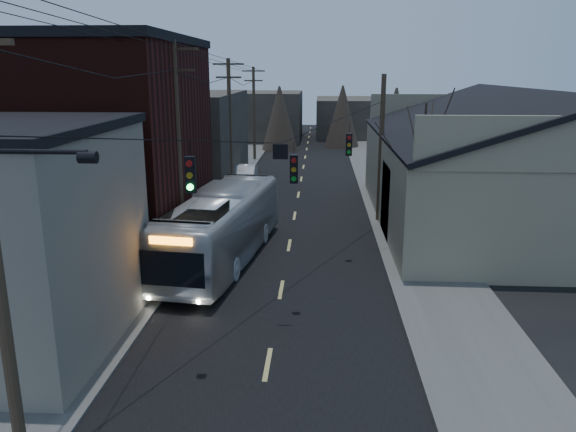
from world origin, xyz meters
The scene contains 12 objects.
road_surface centered at (0.00, 30.00, 0.01)m, with size 9.00×110.00×0.02m, color black.
sidewalk_left centered at (-6.50, 30.00, 0.06)m, with size 4.00×110.00×0.12m, color #474744.
sidewalk_right centered at (6.50, 30.00, 0.06)m, with size 4.00×110.00×0.12m, color #474744.
building_brick centered at (-10.00, 20.00, 5.00)m, with size 10.00×12.00×10.00m, color black.
building_left_far centered at (-9.50, 36.00, 3.50)m, with size 9.00×14.00×7.00m, color #302C26.
warehouse centered at (13.00, 25.00, 2.70)m, with size 16.16×20.60×7.73m.
building_far_left centered at (-6.00, 65.00, 3.00)m, with size 10.00×12.00×6.00m, color #302C26.
building_far_right centered at (7.00, 70.00, 2.50)m, with size 12.00×14.00×5.00m, color #302C26.
bare_tree centered at (6.50, 20.00, 3.60)m, with size 0.40×0.40×7.20m, color black.
utility_lines centered at (-3.11, 24.14, 4.95)m, with size 11.24×45.28×10.50m.
bus centered at (-3.00, 17.40, 1.68)m, with size 2.82×12.04×3.35m, color #A7ACB3.
parked_car centered at (-4.30, 35.31, 0.78)m, with size 1.65×4.72×1.56m, color #AAADB2.
Camera 1 is at (1.50, -7.34, 8.71)m, focal length 35.00 mm.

